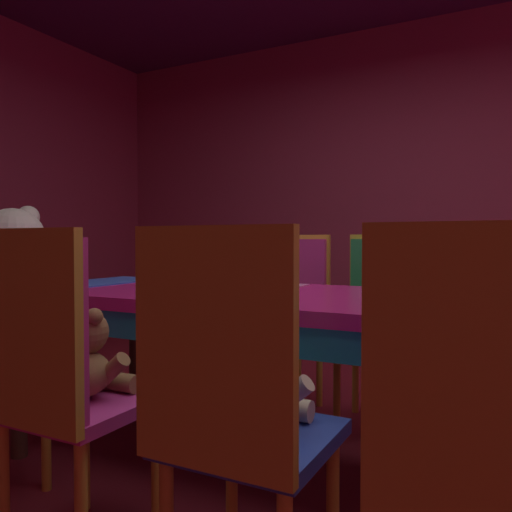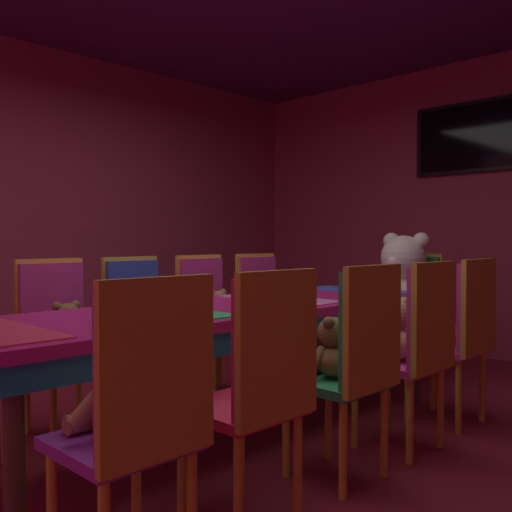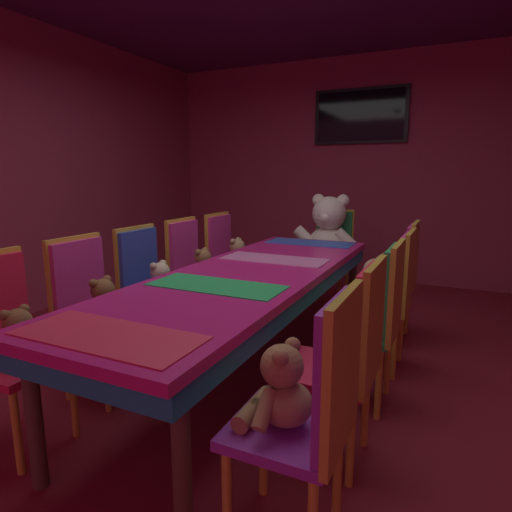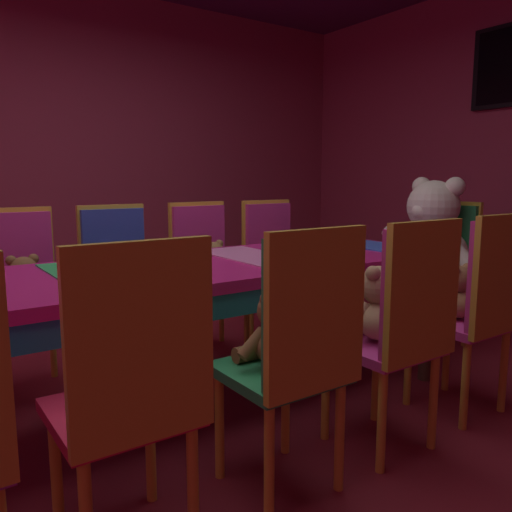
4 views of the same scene
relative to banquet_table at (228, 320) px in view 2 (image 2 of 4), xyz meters
name	(u,v)px [view 2 (image 2 of 4)]	position (x,y,z in m)	size (l,w,h in m)	color
ground_plane	(228,440)	(0.00, 0.00, -0.66)	(7.90, 7.90, 0.00)	maroon
wall_back	(478,207)	(0.00, 3.20, 0.74)	(5.20, 0.12, 2.80)	#99334C
wall_left	(22,204)	(-2.60, 0.00, 0.74)	(0.12, 6.40, 2.80)	#99334C
banquet_table	(228,320)	(0.00, 0.00, 0.00)	(0.90, 2.94, 0.75)	#C61E72
chair_left_1	(56,326)	(-0.84, -0.57, -0.06)	(0.42, 0.41, 0.98)	#CC338C
teddy_left_1	(68,331)	(-0.70, -0.57, -0.07)	(0.24, 0.31, 0.29)	brown
chair_left_2	(137,317)	(-0.84, -0.02, -0.06)	(0.42, 0.41, 0.98)	#2D47B2
teddy_left_2	(150,322)	(-0.69, -0.02, -0.07)	(0.23, 0.30, 0.29)	beige
chair_left_3	(206,309)	(-0.85, 0.57, -0.06)	(0.42, 0.41, 0.98)	#CC338C
teddy_left_3	(219,313)	(-0.71, 0.57, -0.07)	(0.23, 0.30, 0.29)	olive
chair_left_4	(262,303)	(-0.82, 1.13, -0.06)	(0.42, 0.41, 0.98)	#CC338C
teddy_left_4	(276,306)	(-0.67, 1.13, -0.07)	(0.25, 0.32, 0.30)	tan
chair_right_0	(143,402)	(0.81, -1.10, -0.06)	(0.42, 0.41, 0.98)	purple
teddy_right_0	(118,394)	(0.67, -1.10, -0.06)	(0.26, 0.34, 0.32)	#9E7247
chair_right_1	(263,374)	(0.82, -0.58, -0.06)	(0.42, 0.41, 0.98)	red
chair_right_2	(358,352)	(0.84, 0.02, -0.06)	(0.42, 0.41, 0.98)	#268C4C
teddy_right_2	(332,351)	(0.69, 0.02, -0.07)	(0.24, 0.30, 0.29)	brown
chair_right_3	(420,338)	(0.85, 0.55, -0.06)	(0.42, 0.41, 0.98)	#CC338C
teddy_right_3	(394,334)	(0.70, 0.55, -0.06)	(0.27, 0.35, 0.33)	tan
chair_right_4	(466,325)	(0.82, 1.13, -0.06)	(0.42, 0.41, 0.98)	#CC338C
teddy_right_4	(443,326)	(0.68, 1.13, -0.08)	(0.22, 0.29, 0.27)	olive
throne_chair	(414,302)	(0.00, 2.01, -0.06)	(0.41, 0.42, 0.98)	#268C4C
king_teddy_bear	(402,284)	(0.00, 1.84, 0.10)	(0.73, 0.57, 0.69)	silver
wall_tv	(474,137)	(0.00, 3.11, 1.39)	(1.14, 0.06, 0.66)	black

